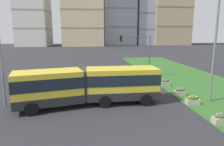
{
  "coord_description": "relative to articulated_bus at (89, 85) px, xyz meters",
  "views": [
    {
      "loc": [
        -1.55,
        -4.43,
        5.79
      ],
      "look_at": [
        0.43,
        14.1,
        2.2
      ],
      "focal_mm": 32.03,
      "sensor_mm": 36.0,
      "label": 1
    }
  ],
  "objects": [
    {
      "name": "traffic_light_far_right",
      "position": [
        6.68,
        10.26,
        2.31
      ],
      "size": [
        4.35,
        0.28,
        5.68
      ],
      "color": "#474C51",
      "rests_on": "ground"
    },
    {
      "name": "apartment_tower_centre",
      "position": [
        16.51,
        98.38,
        17.39
      ],
      "size": [
        17.66,
        15.14,
        38.04
      ],
      "color": "#9EA3AD",
      "rests_on": "ground"
    },
    {
      "name": "articulated_bus",
      "position": [
        0.0,
        0.0,
        0.0
      ],
      "size": [
        12.02,
        4.15,
        3.0
      ],
      "color": "yellow",
      "rests_on": "ground"
    },
    {
      "name": "flower_planter_2",
      "position": [
        8.56,
        -4.82,
        -1.23
      ],
      "size": [
        1.1,
        0.56,
        0.74
      ],
      "color": "#B7AD9E",
      "rests_on": "grass_median"
    },
    {
      "name": "streetlight_median",
      "position": [
        10.46,
        -0.48,
        3.83
      ],
      "size": [
        0.7,
        0.28,
        10.06
      ],
      "color": "slate",
      "rests_on": "ground"
    },
    {
      "name": "apartment_tower_east",
      "position": [
        45.02,
        96.29,
        23.12
      ],
      "size": [
        20.46,
        15.37,
        49.51
      ],
      "color": "tan",
      "rests_on": "ground"
    },
    {
      "name": "streetlight_left",
      "position": [
        -6.77,
        0.09,
        3.26
      ],
      "size": [
        0.7,
        0.28,
        8.94
      ],
      "color": "slate",
      "rests_on": "ground"
    },
    {
      "name": "apartment_tower_eastcentre",
      "position": [
        34.8,
        99.26,
        23.46
      ],
      "size": [
        17.7,
        19.24,
        50.19
      ],
      "color": "#9EA3AD",
      "rests_on": "ground"
    },
    {
      "name": "flower_planter_3",
      "position": [
        8.56,
        -1.08,
        -1.23
      ],
      "size": [
        1.1,
        0.56,
        0.74
      ],
      "color": "#B7AD9E",
      "rests_on": "grass_median"
    },
    {
      "name": "flower_planter_5",
      "position": [
        8.56,
        5.19,
        -1.23
      ],
      "size": [
        1.1,
        0.56,
        0.74
      ],
      "color": "#B7AD9E",
      "rests_on": "grass_median"
    },
    {
      "name": "flower_planter_4",
      "position": [
        8.56,
        1.42,
        -1.23
      ],
      "size": [
        1.1,
        0.56,
        0.74
      ],
      "color": "#B7AD9E",
      "rests_on": "grass_median"
    },
    {
      "name": "apartment_tower_west",
      "position": [
        -28.27,
        92.65,
        19.54
      ],
      "size": [
        14.7,
        19.71,
        42.35
      ],
      "color": "silver",
      "rests_on": "ground"
    }
  ]
}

